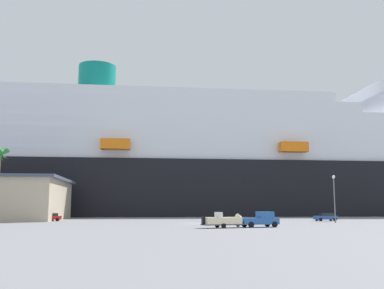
# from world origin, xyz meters

# --- Properties ---
(ground_plane) EXTENTS (600.00, 600.00, 0.00)m
(ground_plane) POSITION_xyz_m (0.00, 30.00, 0.00)
(ground_plane) COLOR gray
(cruise_ship) EXTENTS (258.07, 44.15, 55.13)m
(cruise_ship) POSITION_xyz_m (12.47, 61.29, 15.45)
(cruise_ship) COLOR black
(cruise_ship) RESTS_ON ground_plane
(pickup_truck) EXTENTS (5.89, 3.16, 2.20)m
(pickup_truck) POSITION_xyz_m (6.86, -14.60, 1.04)
(pickup_truck) COLOR #2659A5
(pickup_truck) RESTS_ON ground_plane
(small_boat_on_trailer) EXTENTS (7.20, 3.21, 2.15)m
(small_boat_on_trailer) POSITION_xyz_m (1.69, -15.68, 0.96)
(small_boat_on_trailer) COLOR #595960
(small_boat_on_trailer) RESTS_ON ground_plane
(street_lamp) EXTENTS (0.56, 0.56, 8.46)m
(street_lamp) POSITION_xyz_m (25.12, -1.30, 5.47)
(street_lamp) COLOR slate
(street_lamp) RESTS_ON ground_plane
(parked_car_blue_suv) EXTENTS (4.56, 2.28, 1.58)m
(parked_car_blue_suv) POSITION_xyz_m (28.27, 8.73, 0.83)
(parked_car_blue_suv) COLOR #264C99
(parked_car_blue_suv) RESTS_ON ground_plane
(parked_car_red_hatchback) EXTENTS (4.42, 2.22, 1.58)m
(parked_car_red_hatchback) POSITION_xyz_m (-26.51, 17.13, 0.83)
(parked_car_red_hatchback) COLOR red
(parked_car_red_hatchback) RESTS_ON ground_plane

